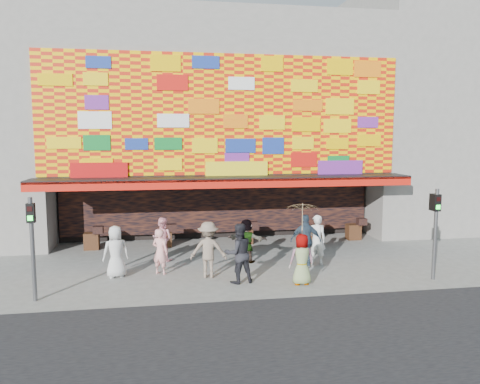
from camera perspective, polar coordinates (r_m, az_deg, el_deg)
The scene contains 16 objects.
ground at distance 16.12m, azimuth 0.01°, elevation -10.09°, with size 90.00×90.00×0.00m, color slate.
road_strip at distance 10.21m, azimuth 6.40°, elevation -20.53°, with size 30.00×8.00×0.02m, color black.
shop_building at distance 23.53m, azimuth -3.28°, elevation 8.16°, with size 15.20×9.40×10.00m.
neighbor_right at distance 27.95m, azimuth 24.66°, elevation 8.91°, with size 11.00×8.00×12.00m, color gray.
signal_left at distance 14.47m, azimuth -24.02°, elevation -5.05°, with size 0.22×0.20×3.00m.
signal_right at distance 16.49m, azimuth 22.75°, elevation -3.59°, with size 0.22×0.20×3.00m.
ped_a at distance 16.19m, azimuth -14.91°, elevation -7.04°, with size 0.85×0.56×1.75m, color silver.
ped_b at distance 16.26m, azimuth -9.71°, elevation -7.17°, with size 0.57×0.37×1.57m, color pink.
ped_c at distance 15.07m, azimuth -0.18°, elevation -7.47°, with size 0.94×0.73×1.94m, color black.
ped_d at distance 15.68m, azimuth -3.88°, elevation -7.03°, with size 1.21×0.70×1.87m, color #806D5D.
ped_e at distance 17.17m, azimuth 8.01°, elevation -5.85°, with size 1.10×0.46×1.88m, color #2D3E4F.
ped_f at distance 17.49m, azimuth 0.77°, elevation -5.95°, with size 1.52×0.48×1.64m, color gray.
ped_g at distance 15.06m, azimuth 7.54°, elevation -8.14°, with size 0.80×0.52×1.63m, color gray.
ped_h at distance 17.38m, azimuth 9.31°, elevation -5.77°, with size 0.68×0.44×1.85m, color silver.
ped_i at distance 17.98m, azimuth -9.48°, elevation -5.67°, with size 0.80×0.63×1.65m, color pink.
parasol at distance 14.77m, azimuth 7.62°, elevation -3.09°, with size 1.23×1.24×1.87m.
Camera 1 is at (-2.52, -15.21, 4.70)m, focal length 35.00 mm.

